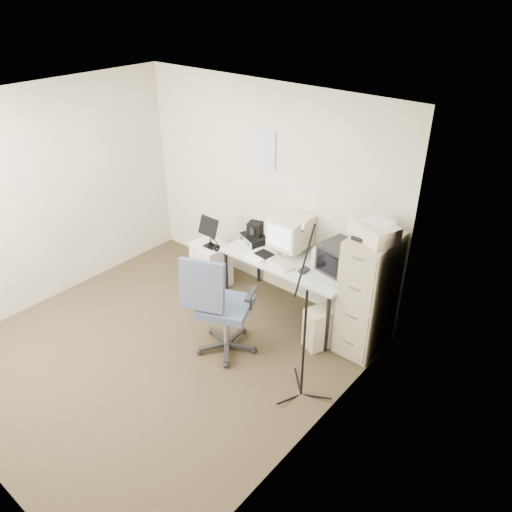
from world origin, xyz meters
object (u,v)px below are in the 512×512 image
Objects in this scene: side_cart at (211,263)px; office_chair at (225,305)px; filing_cabinet at (368,294)px; desk at (290,286)px.

office_chair is at bearing -28.34° from side_cart.
desk is at bearing -178.19° from filing_cabinet.
filing_cabinet is at bearing 18.63° from office_chair.
filing_cabinet is 0.99m from desk.
office_chair is 2.03× the size of side_cart.
office_chair reaches higher than desk.
filing_cabinet reaches higher than office_chair.
office_chair is 1.35m from side_cart.
filing_cabinet is at bearing 14.35° from side_cart.
filing_cabinet reaches higher than side_cart.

